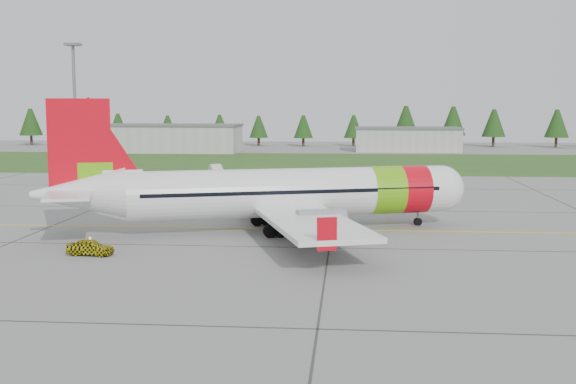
{
  "coord_description": "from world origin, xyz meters",
  "views": [
    {
      "loc": [
        11.45,
        -53.7,
        10.73
      ],
      "look_at": [
        6.48,
        4.46,
        3.7
      ],
      "focal_mm": 45.0,
      "sensor_mm": 36.0,
      "label": 1
    }
  ],
  "objects": [
    {
      "name": "aircraft",
      "position": [
        5.62,
        7.18,
        3.25
      ],
      "size": [
        36.15,
        34.21,
        11.28
      ],
      "rotation": [
        0.0,
        0.0,
        0.31
      ],
      "color": "white",
      "rests_on": "ground"
    },
    {
      "name": "follow_me_car",
      "position": [
        -7.08,
        -4.09,
        1.69
      ],
      "size": [
        1.28,
        1.47,
        3.39
      ],
      "primitive_type": "imported",
      "rotation": [
        0.0,
        0.0,
        1.48
      ],
      "color": "yellow",
      "rests_on": "ground"
    },
    {
      "name": "service_van",
      "position": [
        -9.31,
        57.11,
        2.39
      ],
      "size": [
        2.1,
        2.04,
        4.78
      ],
      "primitive_type": "imported",
      "rotation": [
        0.0,
        0.0,
        0.34
      ],
      "color": "silver",
      "rests_on": "ground"
    },
    {
      "name": "hangar_west",
      "position": [
        -30.0,
        110.0,
        3.0
      ],
      "size": [
        32.0,
        14.0,
        6.0
      ],
      "primitive_type": "cube",
      "color": "#A8A8A3",
      "rests_on": "ground"
    },
    {
      "name": "taxi_guideline",
      "position": [
        0.0,
        8.0,
        0.01
      ],
      "size": [
        120.0,
        0.25,
        0.02
      ],
      "primitive_type": "cube",
      "color": "gold",
      "rests_on": "ground"
    },
    {
      "name": "grass_strip",
      "position": [
        0.0,
        82.0,
        0.01
      ],
      "size": [
        320.0,
        50.0,
        0.03
      ],
      "primitive_type": "cube",
      "color": "#30561E",
      "rests_on": "ground"
    },
    {
      "name": "ground",
      "position": [
        0.0,
        0.0,
        0.0
      ],
      "size": [
        320.0,
        320.0,
        0.0
      ],
      "primitive_type": "plane",
      "color": "gray",
      "rests_on": "ground"
    },
    {
      "name": "treeline",
      "position": [
        0.0,
        138.0,
        5.0
      ],
      "size": [
        160.0,
        8.0,
        10.0
      ],
      "primitive_type": null,
      "color": "#1C3F14",
      "rests_on": "ground"
    },
    {
      "name": "floodlight_mast",
      "position": [
        -32.0,
        58.0,
        10.0
      ],
      "size": [
        0.5,
        0.5,
        20.0
      ],
      "primitive_type": "cylinder",
      "color": "slate",
      "rests_on": "ground"
    },
    {
      "name": "hangar_east",
      "position": [
        25.0,
        118.0,
        2.6
      ],
      "size": [
        24.0,
        12.0,
        5.2
      ],
      "primitive_type": "cube",
      "color": "#A8A8A3",
      "rests_on": "ground"
    }
  ]
}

